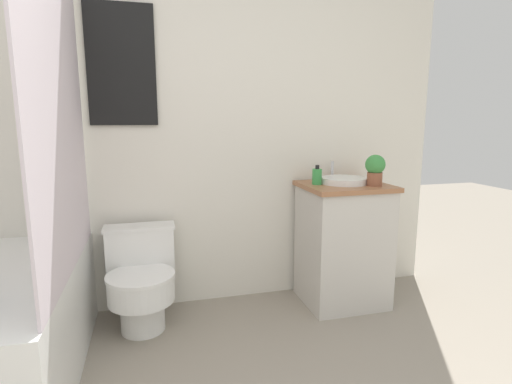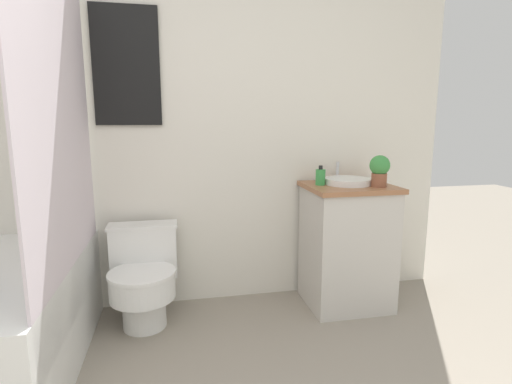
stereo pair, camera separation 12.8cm
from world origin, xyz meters
name	(u,v)px [view 1 (the left image)]	position (x,y,z in m)	size (l,w,h in m)	color
wall_back	(184,116)	(-0.01, 2.11, 1.26)	(3.56, 0.07, 2.50)	silver
shower_area	(2,322)	(-0.92, 1.43, 0.31)	(0.68, 1.30, 1.98)	white
toilet	(141,279)	(-0.31, 1.82, 0.30)	(0.42, 0.50, 0.59)	white
vanity	(343,243)	(1.00, 1.82, 0.41)	(0.55, 0.49, 0.82)	beige
sink	(344,180)	(1.00, 1.84, 0.84)	(0.30, 0.34, 0.13)	white
soap_bottle	(317,176)	(0.81, 1.85, 0.87)	(0.06, 0.06, 0.13)	green
potted_plant	(375,169)	(1.14, 1.71, 0.93)	(0.13, 0.13, 0.20)	brown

